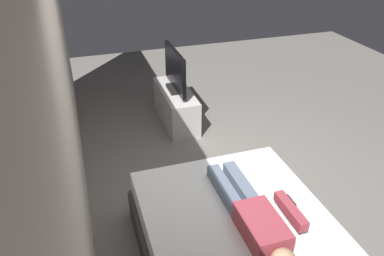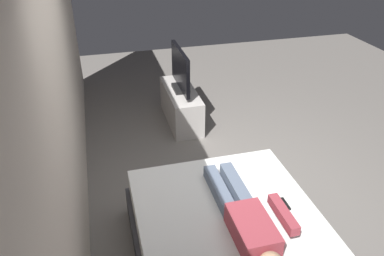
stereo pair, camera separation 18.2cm
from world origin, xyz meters
name	(u,v)px [view 1 (the left image)]	position (x,y,z in m)	size (l,w,h in m)	color
ground_plane	(221,195)	(0.00, 0.00, 0.00)	(10.00, 10.00, 0.00)	slate
back_wall	(61,78)	(0.40, 1.44, 1.40)	(6.40, 0.10, 2.80)	beige
bed	(243,253)	(-1.02, 0.22, 0.26)	(2.07, 1.56, 0.54)	#333338
person	(255,216)	(-0.99, 0.13, 0.62)	(1.26, 0.46, 0.18)	#993842
remote	(290,200)	(-0.84, -0.28, 0.55)	(0.15, 0.04, 0.02)	black
tv_stand	(176,106)	(1.73, 0.02, 0.25)	(1.10, 0.40, 0.50)	#B7B2AD
tv	(175,71)	(1.73, 0.02, 0.78)	(0.88, 0.20, 0.59)	black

